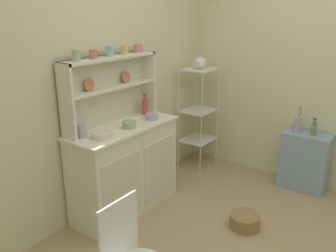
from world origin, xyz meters
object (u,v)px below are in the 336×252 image
floor_basket (245,221)px  jam_bottle (145,106)px  bakers_rack (199,107)px  flower_vase (298,123)px  hutch_shelf_unit (109,84)px  oil_bottle (314,129)px  porcelain_teapot (200,63)px  bowl_mixing_large (103,135)px  side_shelf_blue (304,161)px  utensil_jar (82,130)px  cup_sage_0 (76,56)px  hutch_cabinet (125,168)px

floor_basket → jam_bottle: 1.45m
bakers_rack → flower_vase: 1.13m
hutch_shelf_unit → floor_basket: bearing=-72.2°
jam_bottle → oil_bottle: bearing=-53.1°
floor_basket → porcelain_teapot: porcelain_teapot is taller
oil_bottle → bowl_mixing_large: bearing=145.4°
bakers_rack → side_shelf_blue: 1.33m
flower_vase → hutch_shelf_unit: bearing=138.3°
hutch_shelf_unit → utensil_jar: hutch_shelf_unit is taller
hutch_shelf_unit → bakers_rack: (1.28, -0.19, -0.46)m
oil_bottle → utensil_jar: bearing=143.5°
cup_sage_0 → jam_bottle: cup_sage_0 is taller
bakers_rack → porcelain_teapot: 0.52m
hutch_cabinet → bowl_mixing_large: 0.55m
hutch_cabinet → flower_vase: (1.46, -1.14, 0.28)m
porcelain_teapot → hutch_shelf_unit: bearing=171.7°
hutch_shelf_unit → cup_sage_0: bearing=-173.7°
bowl_mixing_large → porcelain_teapot: (1.60, 0.05, 0.40)m
hutch_cabinet → porcelain_teapot: 1.53m
floor_basket → porcelain_teapot: (0.88, 1.05, 1.22)m
hutch_cabinet → utensil_jar: (-0.41, 0.08, 0.48)m
hutch_shelf_unit → bakers_rack: bearing=-8.3°
flower_vase → hutch_cabinet: bearing=142.0°
floor_basket → cup_sage_0: size_ratio=3.07×
utensil_jar → bowl_mixing_large: bearing=-60.2°
hutch_cabinet → flower_vase: bearing=-38.0°
cup_sage_0 → side_shelf_blue: bearing=-37.0°
hutch_shelf_unit → jam_bottle: size_ratio=4.95×
porcelain_teapot → bowl_mixing_large: bearing=-178.2°
hutch_shelf_unit → bowl_mixing_large: 0.53m
bakers_rack → floor_basket: (-0.88, -1.05, -0.70)m
flower_vase → porcelain_teapot: bearing=99.5°
cup_sage_0 → jam_bottle: size_ratio=0.42×
flower_vase → oil_bottle: bearing=-90.0°
floor_basket → oil_bottle: bearing=-12.5°
flower_vase → oil_bottle: (0.00, -0.17, -0.03)m
hutch_cabinet → porcelain_teapot: size_ratio=4.96×
hutch_cabinet → hutch_shelf_unit: bearing=90.0°
utensil_jar → floor_basket: bearing=-54.9°
hutch_shelf_unit → flower_vase: size_ratio=3.51×
hutch_shelf_unit → bowl_mixing_large: bearing=-144.0°
floor_basket → cup_sage_0: (-0.77, 1.19, 1.46)m
hutch_shelf_unit → oil_bottle: hutch_shelf_unit is taller
floor_basket → oil_bottle: size_ratio=1.50×
bowl_mixing_large → jam_bottle: jam_bottle is taller
floor_basket → jam_bottle: jam_bottle is taller
hutch_cabinet → oil_bottle: bearing=-41.8°
bowl_mixing_large → utensil_jar: utensil_jar is taller
cup_sage_0 → utensil_jar: bearing=-132.8°
utensil_jar → oil_bottle: 2.34m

